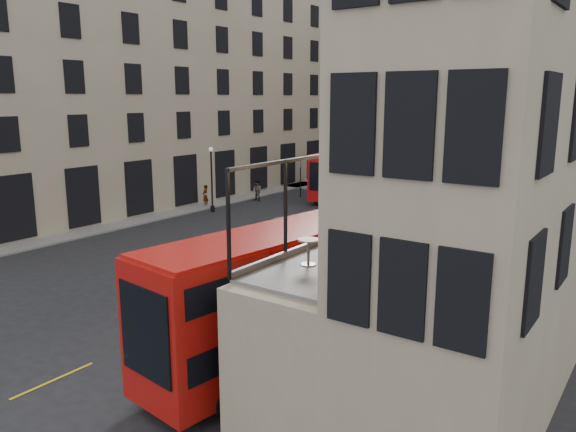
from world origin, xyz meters
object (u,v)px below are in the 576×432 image
Objects in this scene: cafe_table_mid at (344,229)px; pedestrian_b at (398,182)px; pedestrian_a at (257,191)px; cafe_chair_c at (406,233)px; car_b at (380,202)px; car_a at (282,226)px; street_lamp_b at (416,172)px; cafe_chair_a at (336,270)px; bus_near at (293,285)px; pedestrian_c at (516,188)px; cafe_chair_b at (373,251)px; bicycle at (275,257)px; bus_far at (345,171)px; street_lamp_a at (212,183)px; pedestrian_d at (542,213)px; cafe_table_near at (308,248)px; cafe_chair_d at (429,225)px; cafe_table_far at (373,215)px; traffic_light_far at (300,172)px; traffic_light_near at (347,219)px; cyclist at (273,240)px; car_c at (338,193)px; pedestrian_e at (205,196)px.

pedestrian_b is at bearing 111.66° from cafe_table_mid.
cafe_chair_c is (24.23, -22.76, 3.94)m from pedestrian_a.
car_a is at bearing -89.33° from car_b.
cafe_chair_a is (13.29, -37.46, 2.47)m from street_lamp_b.
pedestrian_c is at bearing 92.70° from bus_near.
pedestrian_c is at bearing 97.76° from cafe_chair_b.
bus_far is at bearing 33.27° from bicycle.
pedestrian_d is (23.23, 10.27, -1.48)m from street_lamp_a.
cafe_table_near reaches higher than car_a.
pedestrian_d is (13.81, 13.58, 0.25)m from car_a.
cafe_table_mid is at bearing -5.75° from bus_near.
cafe_table_far is at bearing -157.37° from cafe_chair_d.
cafe_table_far is 1.00× the size of cafe_chair_d.
traffic_light_far reaches higher than bicycle.
cafe_table_mid is at bearing 116.61° from cafe_chair_a.
street_lamp_b is 39.83m from cafe_chair_a.
pedestrian_d is 2.52× the size of cafe_table_mid.
traffic_light_far is 5.24× the size of cafe_table_mid.
pedestrian_b is at bearing 22.50° from pedestrian_c.
pedestrian_b is 2.11× the size of cafe_chair_b.
bus_near is 18.45m from car_a.
street_lamp_a is 1.00× the size of street_lamp_b.
pedestrian_c is at bearing 36.22° from bus_far.
pedestrian_b is at bearing 57.41° from pedestrian_a.
cafe_table_near reaches higher than traffic_light_near.
cafe_chair_a is at bearing -155.36° from cyclist.
cafe_chair_a reaches higher than car_b.
traffic_light_far is 2.03× the size of cyclist.
car_b is at bearing 96.76° from car_a.
cafe_chair_b reaches higher than cafe_chair_d.
pedestrian_b is 2.08× the size of cafe_chair_c.
cafe_table_mid reaches higher than car_c.
bicycle is 12.19m from cafe_table_far.
cafe_table_mid is (17.16, -30.50, 2.59)m from bus_far.
cafe_table_far is (9.19, -6.53, 4.63)m from bicycle.
pedestrian_e is (-7.82, -9.16, 0.21)m from car_c.
traffic_light_far is 1.97× the size of pedestrian_b.
cafe_chair_b reaches higher than pedestrian_b.
cafe_chair_a is at bearing -28.47° from cafe_table_near.
pedestrian_a is 2.06× the size of cafe_chair_b.
street_lamp_b reaches higher than car_b.
car_c is at bearing 120.07° from cafe_chair_a.
traffic_light_near reaches higher than cyclist.
traffic_light_far reaches higher than car_c.
cafe_table_far is at bearing -58.87° from bus_far.
cafe_table_far reaches higher than traffic_light_far.
street_lamp_a is 28.86m from pedestrian_c.
street_lamp_b is 0.47× the size of bus_far.
bus_far reaches higher than car_b.
cyclist is 2.48× the size of cafe_chair_d.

